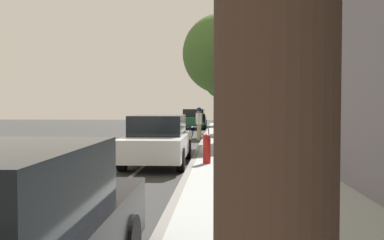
% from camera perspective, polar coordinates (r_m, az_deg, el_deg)
% --- Properties ---
extents(ground, '(67.49, 67.49, 0.00)m').
position_cam_1_polar(ground, '(17.74, -5.21, -3.89)').
color(ground, '#343434').
extents(sidewalk, '(3.36, 42.18, 0.17)m').
position_cam_1_polar(sidewalk, '(17.55, 6.91, -3.68)').
color(sidewalk, '#A2A8A6').
rests_on(sidewalk, ground).
extents(curb_edge, '(0.16, 42.18, 0.17)m').
position_cam_1_polar(curb_edge, '(17.54, 1.14, -3.67)').
color(curb_edge, gray).
rests_on(curb_edge, ground).
extents(lane_stripe_centre, '(0.14, 40.00, 0.01)m').
position_cam_1_polar(lane_stripe_centre, '(17.29, -14.35, -4.08)').
color(lane_stripe_centre, white).
rests_on(lane_stripe_centre, ground).
extents(lane_stripe_bike_edge, '(0.12, 42.18, 0.01)m').
position_cam_1_polar(lane_stripe_bike_edge, '(17.67, -3.63, -3.89)').
color(lane_stripe_bike_edge, white).
rests_on(lane_stripe_bike_edge, ground).
extents(building_facade, '(0.50, 42.18, 6.73)m').
position_cam_1_polar(building_facade, '(17.74, 13.24, 6.95)').
color(building_facade, slate).
rests_on(building_facade, ground).
extents(parked_sedan_white_second, '(1.86, 4.41, 1.52)m').
position_cam_1_polar(parked_sedan_white_second, '(12.96, -4.63, -2.74)').
color(parked_sedan_white_second, white).
rests_on(parked_sedan_white_second, ground).
extents(parked_sedan_green_mid, '(1.87, 4.42, 1.52)m').
position_cam_1_polar(parked_sedan_green_mid, '(32.46, 0.28, 0.15)').
color(parked_sedan_green_mid, '#1E512D').
rests_on(parked_sedan_green_mid, ground).
extents(bicycle_at_curb, '(1.44, 1.11, 0.79)m').
position_cam_1_polar(bicycle_at_curb, '(22.43, 0.52, -1.64)').
color(bicycle_at_curb, black).
rests_on(bicycle_at_curb, ground).
extents(cyclist_with_backpack, '(0.50, 0.58, 1.71)m').
position_cam_1_polar(cyclist_with_backpack, '(21.95, 1.04, -0.02)').
color(cyclist_with_backpack, '#C6B284').
rests_on(cyclist_with_backpack, ground).
extents(street_tree_mid_block, '(3.55, 3.55, 5.71)m').
position_cam_1_polar(street_tree_mid_block, '(18.81, 4.20, 8.92)').
color(street_tree_mid_block, brown).
rests_on(street_tree_mid_block, sidewalk).
extents(street_tree_far_end, '(2.29, 2.29, 4.38)m').
position_cam_1_polar(street_tree_far_end, '(25.00, 4.07, 5.87)').
color(street_tree_far_end, brown).
rests_on(street_tree_far_end, sidewalk).
extents(street_tree_corner, '(2.57, 2.57, 4.69)m').
position_cam_1_polar(street_tree_corner, '(34.97, 3.97, 4.90)').
color(street_tree_corner, brown).
rests_on(street_tree_corner, sidewalk).
extents(pedestrian_on_phone, '(0.33, 0.60, 1.57)m').
position_cam_1_polar(pedestrian_on_phone, '(22.50, 7.79, 0.04)').
color(pedestrian_on_phone, black).
rests_on(pedestrian_on_phone, sidewalk).
extents(fire_hydrant, '(0.22, 0.22, 0.84)m').
position_cam_1_polar(fire_hydrant, '(11.95, 2.02, -3.90)').
color(fire_hydrant, red).
rests_on(fire_hydrant, sidewalk).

